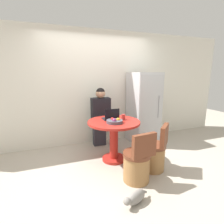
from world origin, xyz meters
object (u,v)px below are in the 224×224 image
(dining_table, at_px, (114,133))
(chair_near_right_corner, at_px, (154,154))
(cat, at_px, (135,197))
(fruit_bowl, at_px, (115,121))
(refrigerator, at_px, (143,108))
(person_seated, at_px, (100,115))
(laptop, at_px, (111,117))
(chair_near_camera, at_px, (137,164))

(dining_table, distance_m, chair_near_right_corner, 0.81)
(dining_table, bearing_deg, cat, -97.33)
(chair_near_right_corner, xyz_separation_m, fruit_bowl, (-0.56, 0.42, 0.53))
(refrigerator, relative_size, person_seated, 1.24)
(dining_table, bearing_deg, laptop, 99.77)
(dining_table, height_order, person_seated, person_seated)
(refrigerator, height_order, laptop, refrigerator)
(person_seated, height_order, fruit_bowl, person_seated)
(chair_near_right_corner, bearing_deg, chair_near_camera, -18.27)
(chair_near_right_corner, distance_m, person_seated, 1.46)
(chair_near_right_corner, bearing_deg, fruit_bowl, -80.66)
(laptop, bearing_deg, person_seated, -86.51)
(dining_table, height_order, fruit_bowl, fruit_bowl)
(fruit_bowl, distance_m, cat, 1.29)
(chair_near_camera, distance_m, chair_near_right_corner, 0.48)
(refrigerator, distance_m, dining_table, 1.24)
(chair_near_right_corner, relative_size, fruit_bowl, 2.82)
(person_seated, xyz_separation_m, cat, (-0.10, -1.90, -0.64))
(fruit_bowl, height_order, cat, fruit_bowl)
(person_seated, relative_size, fruit_bowl, 4.63)
(dining_table, xyz_separation_m, chair_near_right_corner, (0.53, -0.55, -0.27))
(person_seated, xyz_separation_m, laptop, (0.04, -0.59, 0.09))
(person_seated, distance_m, cat, 2.01)
(dining_table, distance_m, cat, 1.29)
(dining_table, bearing_deg, person_seated, 94.50)
(chair_near_right_corner, bearing_deg, cat, -0.62)
(chair_near_right_corner, bearing_deg, laptop, -94.27)
(fruit_bowl, bearing_deg, laptop, 86.83)
(dining_table, relative_size, fruit_bowl, 3.35)
(refrigerator, bearing_deg, cat, -121.78)
(fruit_bowl, bearing_deg, cat, -96.47)
(dining_table, height_order, cat, dining_table)
(chair_near_right_corner, bearing_deg, refrigerator, -154.92)
(person_seated, bearing_deg, laptop, 93.49)
(refrigerator, xyz_separation_m, chair_near_right_corner, (-0.48, -1.23, -0.55))
(laptop, xyz_separation_m, fruit_bowl, (-0.01, -0.24, -0.01))
(refrigerator, xyz_separation_m, fruit_bowl, (-1.04, -0.81, -0.02))
(dining_table, relative_size, person_seated, 0.72)
(chair_near_camera, xyz_separation_m, laptop, (-0.12, 0.87, 0.54))
(laptop, bearing_deg, chair_near_camera, 97.56)
(dining_table, relative_size, chair_near_right_corner, 1.19)
(person_seated, height_order, laptop, person_seated)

